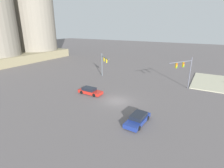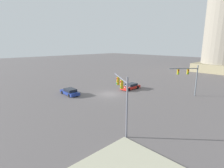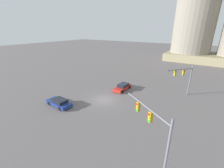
{
  "view_description": "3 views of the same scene",
  "coord_description": "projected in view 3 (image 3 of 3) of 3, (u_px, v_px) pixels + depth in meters",
  "views": [
    {
      "loc": [
        -24.29,
        -12.72,
        12.18
      ],
      "look_at": [
        0.89,
        1.48,
        2.54
      ],
      "focal_mm": 28.14,
      "sensor_mm": 36.0,
      "label": 1
    },
    {
      "loc": [
        23.36,
        -21.92,
        9.35
      ],
      "look_at": [
        2.11,
        -1.31,
        2.56
      ],
      "focal_mm": 27.62,
      "sensor_mm": 36.0,
      "label": 2
    },
    {
      "loc": [
        13.94,
        -18.59,
        11.83
      ],
      "look_at": [
        -0.09,
        2.7,
        2.15
      ],
      "focal_mm": 23.38,
      "sensor_mm": 36.0,
      "label": 3
    }
  ],
  "objects": [
    {
      "name": "sedan_car_approaching",
      "position": [
        59.0,
        102.0,
        23.78
      ],
      "size": [
        4.75,
        2.13,
        1.21
      ],
      "rotation": [
        0.0,
        0.0,
        3.09
      ],
      "color": "navy",
      "rests_on": "ground"
    },
    {
      "name": "sedan_car_waiting_far",
      "position": [
        123.0,
        87.0,
        30.08
      ],
      "size": [
        1.96,
        4.66,
        1.21
      ],
      "rotation": [
        0.0,
        0.0,
        -1.59
      ],
      "color": "red",
      "rests_on": "ground"
    },
    {
      "name": "ground_plane",
      "position": [
        104.0,
        100.0,
        25.88
      ],
      "size": [
        232.61,
        232.61,
        0.0
      ],
      "primitive_type": "plane",
      "color": "#615B5B"
    },
    {
      "name": "traffic_signal_opposite_side",
      "position": [
        153.0,
        128.0,
        11.67
      ],
      "size": [
        5.0,
        3.36,
        6.36
      ],
      "rotation": [
        0.0,
        0.0,
        2.56
      ],
      "color": "slate",
      "rests_on": "ground"
    },
    {
      "name": "traffic_signal_near_corner",
      "position": [
        184.0,
        76.0,
        26.21
      ],
      "size": [
        3.56,
        4.18,
        5.73
      ],
      "rotation": [
        0.0,
        0.0,
        -2.27
      ],
      "color": "slate",
      "rests_on": "ground"
    }
  ]
}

